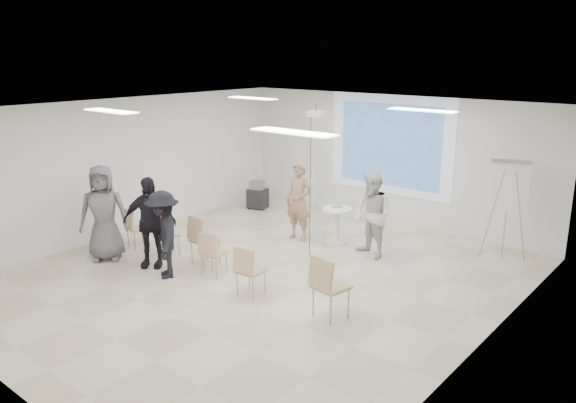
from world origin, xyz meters
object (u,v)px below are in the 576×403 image
Objects in this scene: player_right at (372,211)px; audience_mid at (163,229)px; chair_center at (211,250)px; chair_right_far at (327,283)px; chair_left_inner at (201,237)px; laptop at (206,238)px; pedestal_table at (337,223)px; chair_left_mid at (164,231)px; av_cart at (258,196)px; player_left at (299,196)px; audience_left at (149,216)px; chair_right_inner at (248,268)px; flipchart_easel at (509,187)px; audience_outer at (103,207)px; chair_far_left at (134,225)px.

audience_mid is at bearing -106.57° from player_right.
chair_center is 2.57m from chair_right_far.
chair_left_inner reaches higher than laptop.
chair_left_mid reaches higher than pedestal_table.
av_cart is at bearing 122.35° from chair_left_inner.
pedestal_table is at bearing 71.63° from chair_left_mid.
audience_left is (-1.17, -3.00, 0.02)m from player_left.
chair_left_mid is 2.64m from chair_right_inner.
audience_mid is (-0.10, -0.79, 0.33)m from chair_left_inner.
audience_left is at bearing -160.29° from audience_mid.
flipchart_easel is at bearing 84.37° from chair_right_far.
flipchart_easel is (2.06, 1.53, 0.51)m from player_right.
chair_left_inner is 1.11× the size of chair_right_inner.
chair_right_far is 0.51× the size of audience_left.
chair_left_inner is 5.92m from flipchart_easel.
chair_right_far is 3.28m from audience_mid.
audience_outer reaches higher than player_left.
player_right is 0.96× the size of flipchart_easel.
laptop is at bearing 19.87° from chair_far_left.
av_cart is (-1.92, 3.63, -0.24)m from chair_left_inner.
chair_right_inner reaches higher than pedestal_table.
chair_far_left is 1.82m from chair_left_inner.
chair_far_left is at bearing -164.06° from audience_mid.
chair_right_far is (2.57, -0.02, 0.09)m from chair_center.
chair_left_mid is 0.86× the size of chair_right_far.
laptop is 0.18× the size of audience_left.
audience_mid is (0.61, -0.16, -0.09)m from audience_left.
av_cart is at bearing 166.01° from flipchart_easel.
audience_outer is (-3.36, -0.50, 0.54)m from chair_right_inner.
flipchart_easel reaches higher than audience_mid.
chair_right_inner is (1.10, -0.20, 0.01)m from chair_center.
audience_left is 0.64m from audience_mid.
av_cart is at bearing 151.43° from chair_right_far.
chair_center is 2.43m from audience_outer.
audience_outer is at bearing -128.52° from pedestal_table.
chair_left_mid is 0.99m from laptop.
chair_left_inner is 2.01m from audience_outer.
player_left is 2.68m from chair_center.
chair_left_inner is at bearing -103.68° from player_left.
chair_far_left is at bearing -171.52° from chair_right_far.
chair_left_inner is 2.73× the size of laptop.
av_cart is (-3.58, 4.10, -0.18)m from chair_right_inner.
pedestal_table is 1.11× the size of av_cart.
pedestal_table is 0.45× the size of audience_mid.
flipchart_easel is at bearing 82.00° from audience_mid.
audience_mid is at bearing -161.89° from chair_right_far.
chair_left_inner is at bearing -17.10° from audience_outer.
flipchart_easel is at bearing 20.19° from player_left.
flipchart_easel is at bearing 53.80° from chair_right_inner.
chair_far_left is at bearing -106.77° from av_cart.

